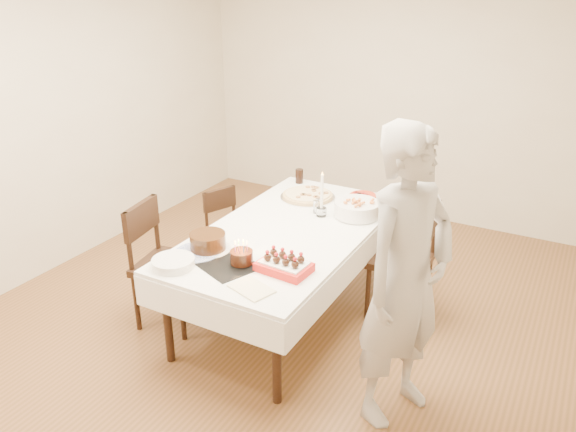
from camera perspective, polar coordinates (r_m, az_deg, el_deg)
The scene contains 22 objects.
floor at distance 4.68m, azimuth -0.68°, elevation -9.68°, with size 5.00×5.00×0.00m, color brown.
wall_back at distance 6.33m, azimuth 10.77°, elevation 12.07°, with size 4.50×0.04×2.70m, color beige.
wall_left at distance 5.53m, azimuth -21.75°, elevation 9.22°, with size 0.04×5.00×2.70m, color beige.
dining_table at distance 4.47m, azimuth -0.00°, elevation -5.76°, with size 1.14×2.14×0.75m, color silver.
chair_right_savory at distance 4.52m, azimuth 11.41°, elevation -4.35°, with size 0.49×0.49×0.97m, color black, non-canonical shape.
chair_left_savory at distance 5.09m, azimuth -5.79°, elevation -1.82°, with size 0.40×0.40×0.78m, color black, non-canonical shape.
chair_left_dessert at distance 4.41m, azimuth -11.93°, elevation -4.93°, with size 0.51×0.51×0.99m, color black, non-canonical shape.
person at distance 3.33m, azimuth 11.85°, elevation -6.35°, with size 0.68×0.44×1.86m, color #BDB7B2.
pizza_white at distance 4.90m, azimuth 2.00°, elevation 2.11°, with size 0.48×0.48×0.04m, color beige.
pizza_pepperoni at distance 4.90m, azimuth 7.62°, elevation 1.90°, with size 0.28×0.28×0.04m, color red.
red_placemat at distance 4.68m, azimuth 7.99°, elevation 0.54°, with size 0.26×0.26×0.01m, color #B21E1E.
pasta_bowl at distance 4.54m, azimuth 7.01°, elevation 0.73°, with size 0.36×0.36×0.12m, color white.
taper_candle at distance 4.47m, azimuth 3.45°, elevation 2.23°, with size 0.08×0.08×0.38m, color white.
shaker_pair at distance 4.58m, azimuth 2.81°, elevation 0.95°, with size 0.09×0.09×0.11m, color white, non-canonical shape.
cola_glass at distance 5.24m, azimuth 1.15°, elevation 4.07°, with size 0.07×0.07×0.13m, color black.
layer_cake at distance 4.00m, azimuth -8.15°, elevation -2.61°, with size 0.32×0.32×0.13m, color #331C0C.
cake_board at distance 3.79m, azimuth -5.96°, elevation -5.14°, with size 0.33×0.33×0.01m, color black.
birthday_cake at distance 3.77m, azimuth -4.76°, elevation -3.72°, with size 0.16×0.16×0.15m, color #351A0E.
strawberry_box at distance 3.70m, azimuth -0.40°, elevation -5.03°, with size 0.34×0.23×0.09m, color red, non-canonical shape.
box_lid at distance 3.52m, azimuth -3.73°, elevation -7.44°, with size 0.27×0.18×0.02m, color beige.
plate_stack at distance 3.84m, azimuth -11.57°, elevation -4.66°, with size 0.29×0.29×0.06m, color white.
china_plate at distance 3.99m, azimuth -9.17°, elevation -3.68°, with size 0.33×0.33×0.01m, color white.
Camera 1 is at (1.94, -3.40, 2.56)m, focal length 35.00 mm.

